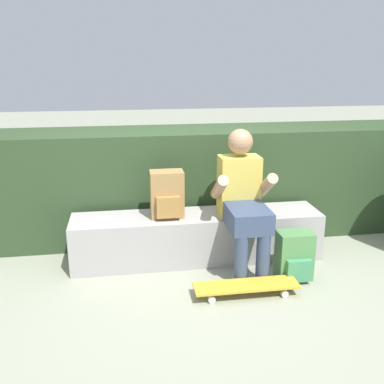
{
  "coord_description": "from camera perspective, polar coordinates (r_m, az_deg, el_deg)",
  "views": [
    {
      "loc": [
        -0.61,
        -3.3,
        1.74
      ],
      "look_at": [
        -0.05,
        0.25,
        0.64
      ],
      "focal_mm": 41.54,
      "sensor_mm": 36.0,
      "label": 1
    }
  ],
  "objects": [
    {
      "name": "ground_plane",
      "position": [
        3.78,
        1.39,
        -10.37
      ],
      "size": [
        24.0,
        24.0,
        0.0
      ],
      "primitive_type": "plane",
      "color": "gray"
    },
    {
      "name": "bench_main",
      "position": [
        3.95,
        0.67,
        -5.77
      ],
      "size": [
        2.18,
        0.44,
        0.42
      ],
      "color": "#A5A09D",
      "rests_on": "ground"
    },
    {
      "name": "person_skater",
      "position": [
        3.69,
        6.56,
        -0.71
      ],
      "size": [
        0.49,
        0.62,
        1.17
      ],
      "color": "gold",
      "rests_on": "ground"
    },
    {
      "name": "skateboard_near_person",
      "position": [
        3.46,
        6.97,
        -11.89
      ],
      "size": [
        0.8,
        0.2,
        0.09
      ],
      "color": "gold",
      "rests_on": "ground"
    },
    {
      "name": "backpack_on_bench",
      "position": [
        3.77,
        -3.23,
        -0.39
      ],
      "size": [
        0.28,
        0.23,
        0.4
      ],
      "color": "#A37A47",
      "rests_on": "bench_main"
    },
    {
      "name": "backpack_on_ground",
      "position": [
        3.71,
        13.03,
        -8.09
      ],
      "size": [
        0.28,
        0.23,
        0.4
      ],
      "color": "#51894C",
      "rests_on": "ground"
    },
    {
      "name": "hedge_row",
      "position": [
        4.48,
        2.89,
        1.38
      ],
      "size": [
        6.08,
        0.69,
        1.07
      ],
      "color": "#2C4225",
      "rests_on": "ground"
    }
  ]
}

